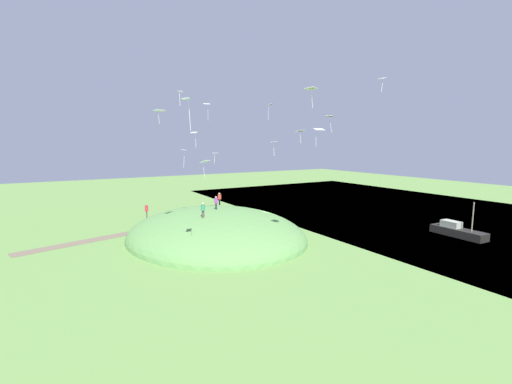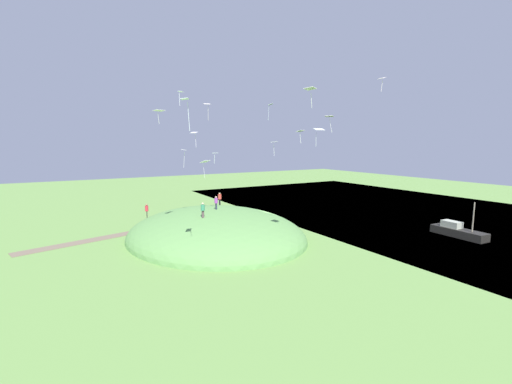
# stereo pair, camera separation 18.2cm
# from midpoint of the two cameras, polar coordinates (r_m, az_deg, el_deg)

# --- Properties ---
(ground_plane) EXTENTS (160.00, 160.00, 0.00)m
(ground_plane) POSITION_cam_midpoint_polar(r_m,az_deg,el_deg) (44.35, 1.29, -6.21)
(ground_plane) COLOR #699547
(lake_water) EXTENTS (44.53, 80.00, 0.40)m
(lake_water) POSITION_cam_midpoint_polar(r_m,az_deg,el_deg) (62.45, 22.65, -2.87)
(lake_water) COLOR teal
(lake_water) RESTS_ON ground_plane
(grass_hill) EXTENTS (20.16, 23.83, 6.40)m
(grass_hill) POSITION_cam_midpoint_polar(r_m,az_deg,el_deg) (41.33, -6.83, -7.33)
(grass_hill) COLOR #62964F
(grass_hill) RESTS_ON ground_plane
(dirt_path) EXTENTS (17.18, 6.13, 0.04)m
(dirt_path) POSITION_cam_midpoint_polar(r_m,az_deg,el_deg) (43.92, -24.59, -7.06)
(dirt_path) COLOR #726250
(dirt_path) RESTS_ON ground_plane
(boat_on_lake) EXTENTS (2.15, 6.28, 4.35)m
(boat_on_lake) POSITION_cam_midpoint_polar(r_m,az_deg,el_deg) (47.47, 30.29, -5.61)
(boat_on_lake) COLOR black
(boat_on_lake) RESTS_ON lake_water
(person_with_child) EXTENTS (0.42, 0.42, 1.57)m
(person_with_child) POSITION_cam_midpoint_polar(r_m,az_deg,el_deg) (40.73, -6.77, -1.53)
(person_with_child) COLOR #2B2F48
(person_with_child) RESTS_ON grass_hill
(person_watching_kites) EXTENTS (0.44, 0.44, 1.64)m
(person_watching_kites) POSITION_cam_midpoint_polar(r_m,az_deg,el_deg) (37.18, -8.95, -2.70)
(person_watching_kites) COLOR #574247
(person_watching_kites) RESTS_ON grass_hill
(person_on_hilltop) EXTENTS (0.55, 0.55, 1.67)m
(person_on_hilltop) POSITION_cam_midpoint_polar(r_m,az_deg,el_deg) (46.67, -6.20, -0.90)
(person_on_hilltop) COLOR black
(person_on_hilltop) RESTS_ON grass_hill
(person_near_shore) EXTENTS (0.49, 0.49, 1.80)m
(person_near_shore) POSITION_cam_midpoint_polar(r_m,az_deg,el_deg) (45.64, -17.83, -2.71)
(person_near_shore) COLOR #35372A
(person_near_shore) RESTS_ON grass_hill
(kite_0) EXTENTS (1.31, 1.21, 1.50)m
(kite_0) POSITION_cam_midpoint_polar(r_m,az_deg,el_deg) (27.87, 8.94, 16.49)
(kite_0) COLOR white
(kite_1) EXTENTS (1.38, 1.45, 1.75)m
(kite_1) POSITION_cam_midpoint_polar(r_m,az_deg,el_deg) (41.84, 2.91, 8.23)
(kite_1) COLOR white
(kite_2) EXTENTS (0.91, 0.96, 1.82)m
(kite_2) POSITION_cam_midpoint_polar(r_m,az_deg,el_deg) (41.38, -10.36, 9.52)
(kite_2) COLOR white
(kite_3) EXTENTS (0.92, 0.72, 2.13)m
(kite_3) POSITION_cam_midpoint_polar(r_m,az_deg,el_deg) (44.60, -8.27, 14.08)
(kite_3) COLOR silver
(kite_4) EXTENTS (1.26, 1.00, 1.99)m
(kite_4) POSITION_cam_midpoint_polar(r_m,az_deg,el_deg) (39.34, 10.27, 10.09)
(kite_4) COLOR white
(kite_5) EXTENTS (1.00, 1.05, 2.21)m
(kite_5) POSITION_cam_midpoint_polar(r_m,az_deg,el_deg) (47.12, 2.24, 14.15)
(kite_5) COLOR white
(kite_6) EXTENTS (1.06, 1.13, 1.87)m
(kite_6) POSITION_cam_midpoint_polar(r_m,az_deg,el_deg) (40.07, 11.95, 12.04)
(kite_6) COLOR silver
(kite_7) EXTENTS (0.84, 1.02, 2.23)m
(kite_7) POSITION_cam_midpoint_polar(r_m,az_deg,el_deg) (42.22, -12.07, 6.65)
(kite_7) COLOR white
(kite_8) EXTENTS (0.78, 0.87, 2.18)m
(kite_8) POSITION_cam_midpoint_polar(r_m,az_deg,el_deg) (24.47, -11.66, 14.40)
(kite_8) COLOR white
(kite_9) EXTENTS (1.14, 0.97, 1.43)m
(kite_9) POSITION_cam_midpoint_polar(r_m,az_deg,el_deg) (38.62, 7.27, 9.95)
(kite_9) COLOR white
(kite_10) EXTENTS (0.43, 0.63, 1.23)m
(kite_10) POSITION_cam_midpoint_polar(r_m,az_deg,el_deg) (33.71, 19.99, 17.15)
(kite_10) COLOR white
(kite_11) EXTENTS (1.35, 1.17, 2.14)m
(kite_11) POSITION_cam_midpoint_polar(r_m,az_deg,el_deg) (40.64, -8.60, 4.91)
(kite_11) COLOR white
(kite_12) EXTENTS (0.82, 0.76, 1.22)m
(kite_12) POSITION_cam_midpoint_polar(r_m,az_deg,el_deg) (38.96, -6.92, 6.33)
(kite_12) COLOR white
(kite_13) EXTENTS (1.14, 0.97, 1.26)m
(kite_13) POSITION_cam_midpoint_polar(r_m,az_deg,el_deg) (33.05, -15.92, 12.82)
(kite_13) COLOR white
(kite_14) EXTENTS (0.73, 0.74, 1.40)m
(kite_14) POSITION_cam_midpoint_polar(r_m,az_deg,el_deg) (34.71, -12.53, 15.77)
(kite_14) COLOR white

